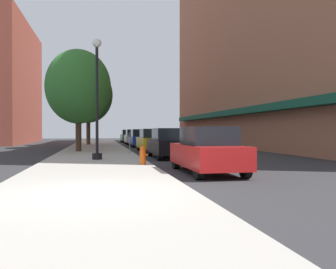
{
  "coord_description": "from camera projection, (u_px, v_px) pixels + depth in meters",
  "views": [
    {
      "loc": [
        0.18,
        -7.89,
        1.52
      ],
      "look_at": [
        5.22,
        17.09,
        1.24
      ],
      "focal_mm": 36.99,
      "sensor_mm": 36.0,
      "label": 1
    }
  ],
  "objects": [
    {
      "name": "car_red",
      "position": [
        207.0,
        151.0,
        12.38
      ],
      "size": [
        1.8,
        4.3,
        1.66
      ],
      "rotation": [
        0.0,
        0.0,
        0.01
      ],
      "color": "black",
      "rests_on": "ground"
    },
    {
      "name": "lamppost",
      "position": [
        97.0,
        96.0,
        16.85
      ],
      "size": [
        0.48,
        0.48,
        5.9
      ],
      "color": "black",
      "rests_on": "sidewalk_slab"
    },
    {
      "name": "car_silver",
      "position": [
        134.0,
        137.0,
        38.26
      ],
      "size": [
        1.8,
        4.3,
        1.66
      ],
      "rotation": [
        0.0,
        0.0,
        -0.0
      ],
      "color": "black",
      "rests_on": "ground"
    },
    {
      "name": "car_yellow",
      "position": [
        152.0,
        141.0,
        25.14
      ],
      "size": [
        1.8,
        4.3,
        1.66
      ],
      "rotation": [
        0.0,
        0.0,
        -0.02
      ],
      "color": "black",
      "rests_on": "ground"
    },
    {
      "name": "fire_hydrant",
      "position": [
        143.0,
        155.0,
        14.33
      ],
      "size": [
        0.33,
        0.26,
        0.79
      ],
      "color": "#E05614",
      "rests_on": "sidewalk_slab"
    },
    {
      "name": "tree_far",
      "position": [
        78.0,
        87.0,
        23.79
      ],
      "size": [
        4.44,
        4.44,
        7.0
      ],
      "color": "#422D1E",
      "rests_on": "sidewalk_slab"
    },
    {
      "name": "building_far_background",
      "position": [
        4.0,
        84.0,
        41.72
      ],
      "size": [
        6.8,
        18.0,
        14.44
      ],
      "color": "brown",
      "rests_on": "ground"
    },
    {
      "name": "tree_mid",
      "position": [
        78.0,
        91.0,
        29.69
      ],
      "size": [
        4.75,
        4.75,
        7.61
      ],
      "color": "#4C3823",
      "rests_on": "sidewalk_slab"
    },
    {
      "name": "car_blue",
      "position": [
        140.0,
        138.0,
        32.31
      ],
      "size": [
        1.8,
        4.3,
        1.66
      ],
      "rotation": [
        0.0,
        0.0,
        -0.02
      ],
      "color": "black",
      "rests_on": "ground"
    },
    {
      "name": "car_black",
      "position": [
        168.0,
        144.0,
        19.26
      ],
      "size": [
        1.8,
        4.3,
        1.66
      ],
      "rotation": [
        0.0,
        0.0,
        0.02
      ],
      "color": "black",
      "rests_on": "ground"
    },
    {
      "name": "ground_plane",
      "position": [
        150.0,
        151.0,
        26.15
      ],
      "size": [
        90.0,
        90.0,
        0.0
      ],
      "primitive_type": "plane",
      "color": "#2D2D30"
    },
    {
      "name": "parking_meter_near",
      "position": [
        130.0,
        140.0,
        20.99
      ],
      "size": [
        0.14,
        0.09,
        1.31
      ],
      "color": "slate",
      "rests_on": "sidewalk_slab"
    },
    {
      "name": "sidewalk_slab",
      "position": [
        96.0,
        150.0,
        26.34
      ],
      "size": [
        4.8,
        50.0,
        0.12
      ],
      "primitive_type": "cube",
      "color": "#A8A399",
      "rests_on": "ground"
    },
    {
      "name": "tree_near",
      "position": [
        88.0,
        95.0,
        35.11
      ],
      "size": [
        4.93,
        4.93,
        7.88
      ],
      "color": "#4C3823",
      "rests_on": "sidewalk_slab"
    },
    {
      "name": "car_green",
      "position": [
        128.0,
        136.0,
        45.15
      ],
      "size": [
        1.8,
        4.3,
        1.66
      ],
      "rotation": [
        0.0,
        0.0,
        -0.01
      ],
      "color": "black",
      "rests_on": "ground"
    }
  ]
}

